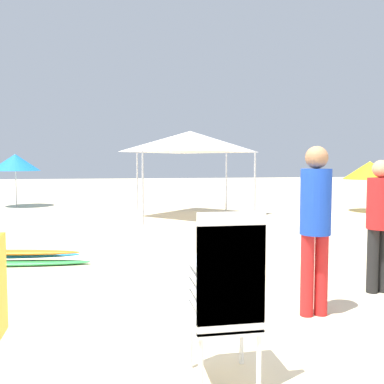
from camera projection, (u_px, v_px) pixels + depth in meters
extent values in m
plane|color=beige|center=(251.00, 340.00, 3.85)|extent=(80.00, 80.00, 0.00)
cube|color=white|center=(223.00, 322.00, 3.12)|extent=(0.48, 0.48, 0.04)
cube|color=white|center=(231.00, 305.00, 2.89)|extent=(0.48, 0.04, 0.40)
cube|color=white|center=(223.00, 310.00, 3.12)|extent=(0.48, 0.48, 0.04)
cube|color=white|center=(231.00, 293.00, 2.89)|extent=(0.48, 0.04, 0.40)
cube|color=white|center=(223.00, 298.00, 3.11)|extent=(0.48, 0.48, 0.04)
cube|color=white|center=(231.00, 280.00, 2.88)|extent=(0.48, 0.04, 0.40)
cube|color=white|center=(223.00, 286.00, 3.10)|extent=(0.48, 0.48, 0.04)
cube|color=white|center=(231.00, 267.00, 2.87)|extent=(0.48, 0.04, 0.40)
cube|color=white|center=(223.00, 274.00, 3.10)|extent=(0.48, 0.48, 0.04)
cube|color=white|center=(231.00, 254.00, 2.87)|extent=(0.48, 0.04, 0.40)
cube|color=white|center=(223.00, 262.00, 3.09)|extent=(0.48, 0.48, 0.04)
cube|color=white|center=(231.00, 241.00, 2.86)|extent=(0.48, 0.04, 0.40)
cylinder|color=white|center=(242.00, 338.00, 3.38)|extent=(0.04, 0.04, 0.42)
cylinder|color=white|center=(190.00, 342.00, 3.31)|extent=(0.04, 0.04, 0.42)
cylinder|color=white|center=(259.00, 362.00, 2.97)|extent=(0.04, 0.04, 0.42)
cylinder|color=white|center=(201.00, 368.00, 2.90)|extent=(0.04, 0.04, 0.42)
ellipsoid|color=green|center=(16.00, 263.00, 6.62)|extent=(2.37, 0.51, 0.08)
ellipsoid|color=#268CCC|center=(16.00, 256.00, 6.80)|extent=(2.05, 0.44, 0.08)
ellipsoid|color=orange|center=(6.00, 252.00, 6.66)|extent=(2.35, 0.62, 0.08)
cylinder|color=black|center=(373.00, 261.00, 5.22)|extent=(0.14, 0.14, 0.80)
cylinder|color=black|center=(384.00, 260.00, 5.25)|extent=(0.14, 0.14, 0.80)
cylinder|color=red|center=(380.00, 203.00, 5.19)|extent=(0.32, 0.32, 0.64)
sphere|color=tan|center=(381.00, 169.00, 5.16)|extent=(0.22, 0.22, 0.22)
cylinder|color=red|center=(307.00, 275.00, 4.43)|extent=(0.14, 0.14, 0.87)
cylinder|color=red|center=(321.00, 275.00, 4.45)|extent=(0.14, 0.14, 0.87)
cylinder|color=#193FB2|center=(316.00, 202.00, 4.38)|extent=(0.32, 0.32, 0.69)
sphere|color=#9E6B47|center=(317.00, 157.00, 4.35)|extent=(0.24, 0.24, 0.24)
cylinder|color=#B2B2B7|center=(143.00, 188.00, 10.84)|extent=(0.05, 0.05, 1.95)
cylinder|color=#B2B2B7|center=(255.00, 187.00, 11.38)|extent=(0.05, 0.05, 1.95)
cylinder|color=#B2B2B7|center=(137.00, 183.00, 13.82)|extent=(0.05, 0.05, 1.95)
cylinder|color=#B2B2B7|center=(226.00, 182.00, 14.35)|extent=(0.05, 0.05, 1.95)
pyramid|color=silver|center=(190.00, 142.00, 12.51)|extent=(3.03, 3.03, 0.62)
cylinder|color=beige|center=(369.00, 187.00, 13.81)|extent=(0.04, 0.04, 1.68)
cone|color=yellow|center=(370.00, 170.00, 13.78)|extent=(1.69, 1.69, 0.59)
cylinder|color=beige|center=(16.00, 180.00, 15.49)|extent=(0.04, 0.04, 1.95)
cone|color=blue|center=(15.00, 162.00, 15.44)|extent=(1.76, 1.76, 0.62)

